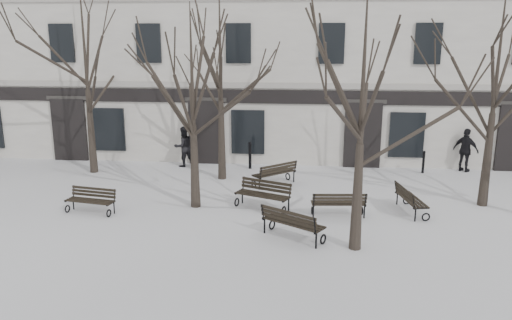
# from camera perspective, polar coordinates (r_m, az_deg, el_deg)

# --- Properties ---
(ground) EXTENTS (100.00, 100.00, 0.00)m
(ground) POSITION_cam_1_polar(r_m,az_deg,el_deg) (15.19, 1.67, -8.06)
(ground) COLOR white
(ground) RESTS_ON ground
(building) EXTENTS (40.40, 10.20, 11.40)m
(building) POSITION_cam_1_polar(r_m,az_deg,el_deg) (27.03, 3.77, 13.53)
(building) COLOR silver
(building) RESTS_ON ground
(tree_1) EXTENTS (4.73, 4.73, 6.75)m
(tree_1) POSITION_cam_1_polar(r_m,az_deg,el_deg) (16.48, -7.31, 8.71)
(tree_1) COLOR black
(tree_1) RESTS_ON ground
(tree_2) EXTENTS (4.92, 4.92, 7.03)m
(tree_2) POSITION_cam_1_polar(r_m,az_deg,el_deg) (13.13, 12.11, 7.96)
(tree_2) COLOR black
(tree_2) RESTS_ON ground
(tree_4) EXTENTS (5.89, 5.89, 8.42)m
(tree_4) POSITION_cam_1_polar(r_m,az_deg,el_deg) (21.93, -19.03, 12.08)
(tree_4) COLOR black
(tree_4) RESTS_ON ground
(tree_5) EXTENTS (5.48, 5.48, 7.82)m
(tree_5) POSITION_cam_1_polar(r_m,az_deg,el_deg) (19.83, -4.11, 11.59)
(tree_5) COLOR black
(tree_5) RESTS_ON ground
(tree_6) EXTENTS (5.35, 5.35, 7.65)m
(tree_6) POSITION_cam_1_polar(r_m,az_deg,el_deg) (18.22, 25.93, 9.70)
(tree_6) COLOR black
(tree_6) RESTS_ON ground
(bench_0) EXTENTS (1.71, 0.88, 0.83)m
(bench_0) POSITION_cam_1_polar(r_m,az_deg,el_deg) (17.40, -18.33, -4.32)
(bench_0) COLOR black
(bench_0) RESTS_ON ground
(bench_1) EXTENTS (1.78, 0.79, 0.87)m
(bench_1) POSITION_cam_1_polar(r_m,az_deg,el_deg) (16.33, 9.42, -4.88)
(bench_1) COLOR black
(bench_1) RESTS_ON ground
(bench_2) EXTENTS (1.92, 1.57, 0.95)m
(bench_2) POSITION_cam_1_polar(r_m,az_deg,el_deg) (14.41, 4.12, -7.13)
(bench_2) COLOR black
(bench_2) RESTS_ON ground
(bench_3) EXTENTS (1.98, 1.35, 0.95)m
(bench_3) POSITION_cam_1_polar(r_m,az_deg,el_deg) (16.91, 0.84, -3.87)
(bench_3) COLOR black
(bench_3) RESTS_ON ground
(bench_4) EXTENTS (1.77, 1.70, 0.92)m
(bench_4) POSITION_cam_1_polar(r_m,az_deg,el_deg) (19.55, 2.21, -1.46)
(bench_4) COLOR black
(bench_4) RESTS_ON ground
(bench_5) EXTENTS (0.92, 1.81, 0.88)m
(bench_5) POSITION_cam_1_polar(r_m,az_deg,el_deg) (17.28, 17.16, -4.26)
(bench_5) COLOR black
(bench_5) RESTS_ON ground
(bollard_a) EXTENTS (0.16, 0.16, 1.21)m
(bollard_a) POSITION_cam_1_polar(r_m,az_deg,el_deg) (21.96, -0.69, 0.66)
(bollard_a) COLOR black
(bollard_a) RESTS_ON ground
(bollard_b) EXTENTS (0.13, 0.13, 0.98)m
(bollard_b) POSITION_cam_1_polar(r_m,az_deg,el_deg) (22.41, 18.59, -0.13)
(bollard_b) COLOR black
(bollard_b) RESTS_ON ground
(pedestrian_b) EXTENTS (1.12, 1.09, 1.82)m
(pedestrian_b) POSITION_cam_1_polar(r_m,az_deg,el_deg) (22.75, -8.21, -0.70)
(pedestrian_b) COLOR black
(pedestrian_b) RESTS_ON ground
(pedestrian_c) EXTENTS (1.13, 1.09, 1.89)m
(pedestrian_c) POSITION_cam_1_polar(r_m,az_deg,el_deg) (23.44, 22.64, -1.21)
(pedestrian_c) COLOR black
(pedestrian_c) RESTS_ON ground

